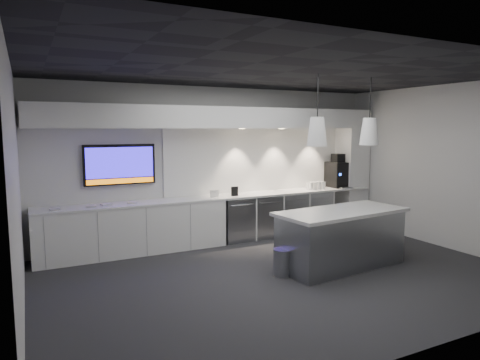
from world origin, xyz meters
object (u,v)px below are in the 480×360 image
coffee_machine (338,173)px  bin (283,262)px  wall_tv (120,165)px  island (341,238)px

coffee_machine → bin: bearing=-141.4°
bin → coffee_machine: bearing=37.9°
bin → coffee_machine: coffee_machine is taller
wall_tv → coffee_machine: size_ratio=1.69×
bin → wall_tv: bearing=127.5°
bin → coffee_machine: 3.72m
island → coffee_machine: 2.97m
bin → island: bearing=-3.2°
wall_tv → island: size_ratio=0.56×
island → coffee_machine: coffee_machine is taller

